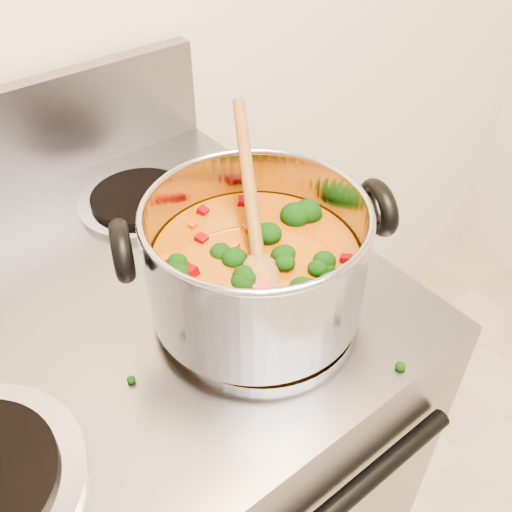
{
  "coord_description": "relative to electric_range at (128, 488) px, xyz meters",
  "views": [
    {
      "loc": [
        -0.2,
        0.64,
        1.43
      ],
      "look_at": [
        0.1,
        1.02,
        1.01
      ],
      "focal_mm": 40.0,
      "sensor_mm": 36.0,
      "label": 1
    }
  ],
  "objects": [
    {
      "name": "wooden_spoon",
      "position": [
        0.19,
        -0.13,
        0.57
      ],
      "size": [
        0.17,
        0.25,
        0.12
      ],
      "rotation": [
        0.0,
        0.0,
        1.02
      ],
      "color": "brown",
      "rests_on": "stockpot"
    },
    {
      "name": "electric_range",
      "position": [
        0.0,
        0.0,
        0.0
      ],
      "size": [
        0.75,
        0.68,
        1.08
      ],
      "color": "gray",
      "rests_on": "ground"
    },
    {
      "name": "stockpot",
      "position": [
        0.18,
        -0.14,
        0.53
      ],
      "size": [
        0.31,
        0.25,
        0.15
      ],
      "rotation": [
        0.0,
        0.0,
        -0.4
      ],
      "color": "#ADADB5",
      "rests_on": "electric_range"
    },
    {
      "name": "cooktop_crumbs",
      "position": [
        0.03,
        -0.1,
        0.46
      ],
      "size": [
        0.06,
        0.26,
        0.01
      ],
      "color": "black",
      "rests_on": "electric_range"
    }
  ]
}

